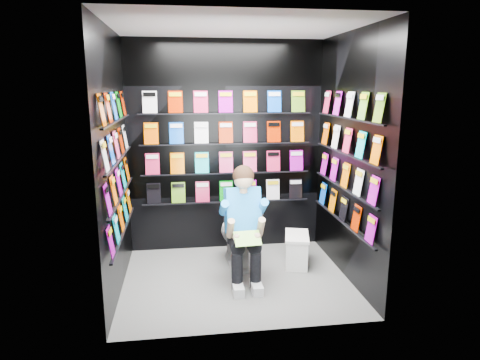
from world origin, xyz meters
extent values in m
plane|color=slate|center=(0.00, 0.00, 0.00)|extent=(2.40, 2.40, 0.00)
plane|color=white|center=(0.00, 0.00, 2.60)|extent=(2.40, 2.40, 0.00)
cube|color=black|center=(0.00, 1.00, 1.30)|extent=(2.40, 0.04, 2.60)
cube|color=black|center=(0.00, -1.00, 1.30)|extent=(2.40, 0.04, 2.60)
cube|color=black|center=(-1.20, 0.00, 1.30)|extent=(0.04, 2.00, 2.60)
cube|color=black|center=(1.20, 0.00, 1.30)|extent=(0.04, 2.00, 2.60)
imported|color=silver|center=(0.07, 0.42, 0.37)|extent=(0.47, 0.78, 0.73)
cube|color=white|center=(0.75, 0.31, 0.17)|extent=(0.35, 0.49, 0.33)
cube|color=white|center=(0.75, 0.31, 0.35)|extent=(0.37, 0.52, 0.03)
cube|color=green|center=(0.07, -0.31, 0.58)|extent=(0.27, 0.17, 0.11)
camera|label=1|loc=(-0.55, -4.24, 2.05)|focal=32.00mm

